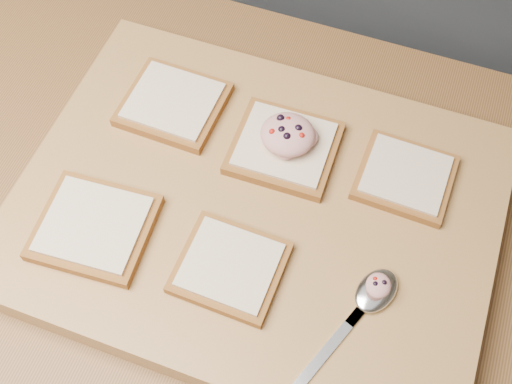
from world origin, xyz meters
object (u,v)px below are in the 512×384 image
Objects in this scene: tuna_salad_dollop at (288,134)px; bread_far_center at (284,147)px; cutting_board at (256,212)px; spoon at (368,300)px.

bread_far_center is at bearing -127.20° from tuna_salad_dollop.
spoon is (0.15, -0.07, 0.03)m from cutting_board.
tuna_salad_dollop reaches higher than cutting_board.
tuna_salad_dollop reaches higher than spoon.
bread_far_center is 0.02m from tuna_salad_dollop.
tuna_salad_dollop is at bearing 83.46° from cutting_board.
cutting_board is at bearing -96.54° from tuna_salad_dollop.
tuna_salad_dollop is (0.01, 0.08, 0.06)m from cutting_board.
cutting_board is at bearing -95.17° from bread_far_center.
tuna_salad_dollop is 0.35× the size of spoon.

